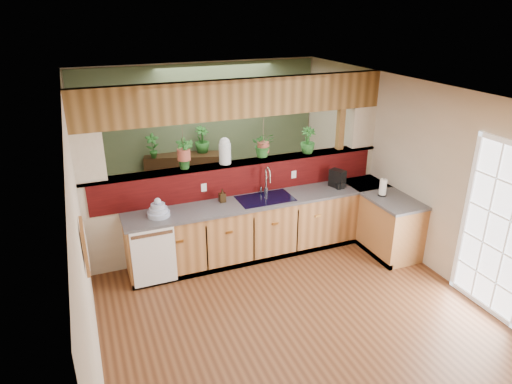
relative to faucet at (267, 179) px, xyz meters
name	(u,v)px	position (x,y,z in m)	size (l,w,h in m)	color
ground	(276,289)	(-0.34, -1.13, -1.13)	(4.60, 7.00, 0.01)	#57311B
ceiling	(280,96)	(-0.34, -1.13, 1.47)	(4.60, 7.00, 0.01)	brown
wall_back	(201,132)	(-0.34, 2.37, 0.17)	(4.60, 0.02, 2.60)	beige
wall_left	(82,233)	(-2.64, -1.13, 0.17)	(0.02, 7.00, 2.60)	beige
wall_right	(426,176)	(1.96, -1.13, 0.17)	(0.02, 7.00, 2.60)	beige
pass_through_partition	(242,174)	(-0.31, 0.21, 0.06)	(4.60, 0.21, 2.60)	beige
pass_through_ledge	(240,163)	(-0.34, 0.22, 0.24)	(4.60, 0.21, 0.04)	brown
header_beam	(239,99)	(-0.34, 0.22, 1.19)	(4.60, 0.15, 0.55)	brown
sage_backwall	(202,133)	(-0.34, 2.35, 0.17)	(4.55, 0.02, 2.55)	#4E6243
countertop	(303,222)	(0.50, -0.26, -0.69)	(4.14, 1.52, 0.90)	#976134
dishwasher	(154,257)	(-1.82, -0.47, -0.68)	(0.58, 0.03, 0.82)	white
navy_sink	(265,203)	(-0.09, -0.16, -0.31)	(0.82, 0.50, 0.18)	black
french_door	(496,232)	(1.93, -2.43, -0.08)	(0.06, 1.02, 2.16)	white
framed_print	(85,246)	(-2.61, -1.93, 0.42)	(0.04, 0.35, 0.45)	#976134
faucet	(267,179)	(0.00, 0.00, 0.00)	(0.19, 0.19, 0.44)	#B7B7B2
dish_stack	(158,211)	(-1.67, -0.17, -0.15)	(0.30, 0.30, 0.27)	#A2B1D1
soap_dispenser	(222,196)	(-0.72, -0.04, -0.14)	(0.09, 0.09, 0.20)	#392814
coffee_maker	(338,179)	(1.14, -0.15, -0.11)	(0.15, 0.25, 0.28)	black
paper_towel	(383,188)	(1.58, -0.70, -0.11)	(0.13, 0.13, 0.27)	black
glass_jar	(225,151)	(-0.58, 0.22, 0.45)	(0.18, 0.18, 0.39)	silver
ledge_plant_left	(186,154)	(-1.16, 0.22, 0.47)	(0.24, 0.19, 0.43)	#215A20
ledge_plant_right	(308,140)	(0.78, 0.22, 0.46)	(0.23, 0.23, 0.41)	#215A20
hanging_plant_a	(183,143)	(-1.18, 0.22, 0.63)	(0.24, 0.19, 0.53)	brown
hanging_plant_b	(263,134)	(0.03, 0.22, 0.64)	(0.41, 0.38, 0.55)	brown
shelving_console	(186,179)	(-0.75, 2.12, -0.63)	(1.46, 0.39, 0.97)	black
shelf_plant_a	(152,146)	(-1.32, 2.12, 0.08)	(0.24, 0.16, 0.45)	#215A20
shelf_plant_b	(202,140)	(-0.40, 2.12, 0.10)	(0.27, 0.27, 0.49)	#215A20
floor_plant	(276,190)	(0.74, 1.26, -0.77)	(0.65, 0.56, 0.72)	#215A20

